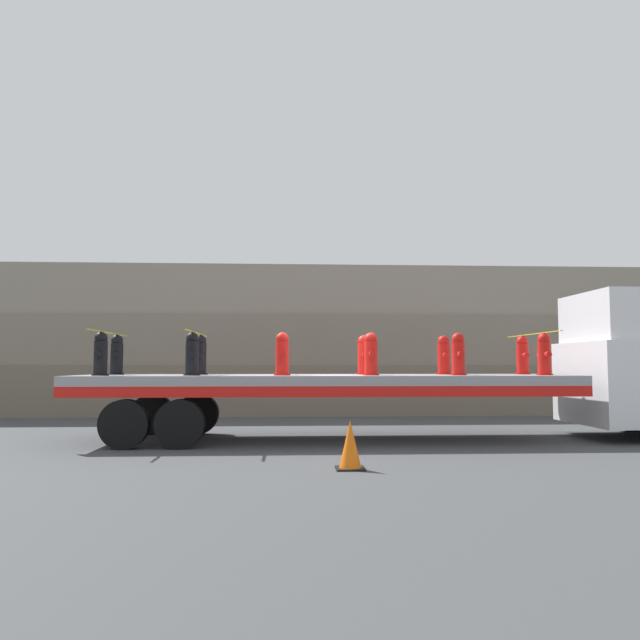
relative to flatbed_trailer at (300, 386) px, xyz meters
The scene contains 19 objects.
ground_plane 1.20m from the flatbed_trailer, ahead, with size 120.00×120.00×0.00m, color #3F4244.
rock_cliff 7.29m from the flatbed_trailer, 85.95° to the left, with size 60.00×3.30×4.53m.
flatbed_trailer is the anchor object (origin of this frame).
fire_hydrant_black_near_0 3.92m from the flatbed_trailer, behind, with size 0.32×0.48×0.84m.
fire_hydrant_black_far_0 3.92m from the flatbed_trailer, behind, with size 0.32×0.48×0.84m.
fire_hydrant_black_near_1 2.26m from the flatbed_trailer, 164.80° to the right, with size 0.32×0.48×0.84m.
fire_hydrant_black_far_1 2.26m from the flatbed_trailer, 164.80° to the left, with size 0.32×0.48×0.84m.
fire_hydrant_red_near_2 0.92m from the flatbed_trailer, 122.22° to the right, with size 0.32×0.48×0.84m.
fire_hydrant_red_far_2 0.92m from the flatbed_trailer, 122.22° to the left, with size 0.32×0.48×0.84m.
fire_hydrant_red_near_3 1.62m from the flatbed_trailer, 22.44° to the right, with size 0.32×0.48×0.84m.
fire_hydrant_red_far_3 1.62m from the flatbed_trailer, 22.44° to the left, with size 0.32×0.48×0.84m.
fire_hydrant_red_near_4 3.22m from the flatbed_trailer, 10.36° to the right, with size 0.32×0.48×0.84m.
fire_hydrant_red_far_4 3.22m from the flatbed_trailer, 10.36° to the left, with size 0.32×0.48×0.84m.
fire_hydrant_red_near_5 4.92m from the flatbed_trailer, ahead, with size 0.32×0.48×0.84m.
fire_hydrant_red_far_5 4.92m from the flatbed_trailer, ahead, with size 0.32×0.48×0.84m.
cargo_strap_rear 3.97m from the flatbed_trailer, behind, with size 0.05×2.78×0.01m.
cargo_strap_middle 2.35m from the flatbed_trailer, behind, with size 0.05×2.78×0.01m.
cargo_strap_front 4.96m from the flatbed_trailer, ahead, with size 0.05×2.78×0.01m.
traffic_cone 3.70m from the flatbed_trailer, 79.58° to the right, with size 0.42×0.42×0.71m.
Camera 1 is at (-0.79, -12.70, 1.51)m, focal length 35.00 mm.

